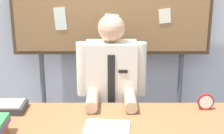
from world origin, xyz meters
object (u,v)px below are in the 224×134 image
Objects in this scene: person at (112,106)px; open_notebook at (108,127)px; paper_tray at (8,107)px; desk_clock at (207,103)px.

open_notebook is (-0.03, -0.59, 0.11)m from person.
open_notebook is at bearing -20.60° from paper_tray.
person reaches higher than open_notebook.
paper_tray is (-0.72, 0.27, 0.02)m from open_notebook.
desk_clock is (0.68, -0.30, 0.16)m from person.
paper_tray reaches higher than open_notebook.
person is 4.83× the size of open_notebook.
paper_tray is at bearing 159.40° from open_notebook.
person is 0.76m from desk_clock.
person is at bearing 23.25° from paper_tray.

